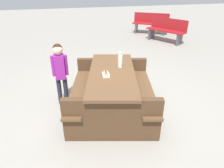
# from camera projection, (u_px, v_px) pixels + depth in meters

# --- Properties ---
(ground_plane) EXTENTS (30.00, 30.00, 0.00)m
(ground_plane) POSITION_uv_depth(u_px,v_px,m) (112.00, 109.00, 3.75)
(ground_plane) COLOR gray
(ground_plane) RESTS_ON ground
(picnic_table) EXTENTS (2.09, 1.80, 0.75)m
(picnic_table) POSITION_uv_depth(u_px,v_px,m) (112.00, 88.00, 3.55)
(picnic_table) COLOR brown
(picnic_table) RESTS_ON ground
(soda_bottle) EXTENTS (0.08, 0.08, 0.27)m
(soda_bottle) POSITION_uv_depth(u_px,v_px,m) (120.00, 60.00, 3.55)
(soda_bottle) COLOR silver
(soda_bottle) RESTS_ON picnic_table
(hotdog_tray) EXTENTS (0.19, 0.13, 0.08)m
(hotdog_tray) POSITION_uv_depth(u_px,v_px,m) (106.00, 74.00, 3.27)
(hotdog_tray) COLOR white
(hotdog_tray) RESTS_ON picnic_table
(child_in_coat) EXTENTS (0.18, 0.29, 1.16)m
(child_in_coat) POSITION_uv_depth(u_px,v_px,m) (60.00, 67.00, 3.62)
(child_in_coat) COLOR #262633
(child_in_coat) RESTS_ON ground
(park_bench_near) EXTENTS (1.49, 1.12, 0.85)m
(park_bench_near) POSITION_uv_depth(u_px,v_px,m) (166.00, 30.00, 7.61)
(park_bench_near) COLOR maroon
(park_bench_near) RESTS_ON ground
(park_bench_mid) EXTENTS (1.14, 1.48, 0.85)m
(park_bench_mid) POSITION_uv_depth(u_px,v_px,m) (151.00, 23.00, 8.76)
(park_bench_mid) COLOR maroon
(park_bench_mid) RESTS_ON ground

